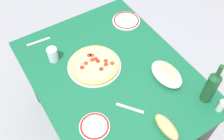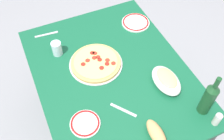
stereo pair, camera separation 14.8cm
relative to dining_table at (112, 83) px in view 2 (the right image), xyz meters
The scene contains 12 objects.
ground_plane 0.63m from the dining_table, ahead, with size 8.00×8.00×0.00m, color gray.
dining_table is the anchor object (origin of this frame).
pepperoni_pizza 0.19m from the dining_table, 148.37° to the right, with size 0.36×0.36×0.03m.
baked_pasta_dish 0.38m from the dining_table, 51.41° to the left, with size 0.24×0.15×0.08m.
wine_bottle 0.64m from the dining_table, 38.72° to the left, with size 0.07×0.07×0.31m.
water_glass 0.44m from the dining_table, 138.49° to the right, with size 0.07×0.07×0.10m, color silver.
side_plate_near 0.42m from the dining_table, 46.61° to the right, with size 0.17×0.17×0.02m.
side_plate_far 0.53m from the dining_table, 135.27° to the left, with size 0.21×0.21×0.02m.
bread_loaf 0.52m from the dining_table, ahead, with size 0.18×0.07×0.07m, color tan.
spice_shaker 0.70m from the dining_table, 34.30° to the left, with size 0.04×0.04×0.09m.
fork_left 0.31m from the dining_table, 10.65° to the right, with size 0.17×0.02×0.01m, color #B7B7BC.
fork_right 0.61m from the dining_table, 150.44° to the right, with size 0.17×0.02×0.01m, color #B7B7BC.
Camera 2 is at (0.94, -0.42, 2.09)m, focal length 41.74 mm.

